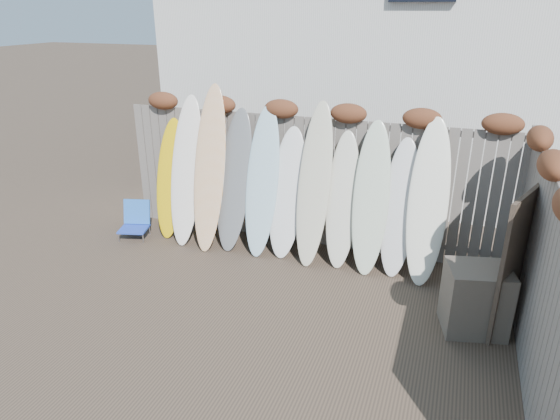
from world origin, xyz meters
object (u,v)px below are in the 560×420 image
(wooden_crate, at_px, (475,299))
(beach_chair, at_px, (135,220))
(lattice_panel, at_px, (517,261))
(surfboard_0, at_px, (170,178))

(wooden_crate, bearing_deg, beach_chair, 170.81)
(lattice_panel, bearing_deg, wooden_crate, -126.17)
(beach_chair, relative_size, surfboard_0, 0.30)
(lattice_panel, bearing_deg, surfboard_0, -169.11)
(beach_chair, bearing_deg, wooden_crate, -9.19)
(beach_chair, bearing_deg, lattice_panel, -6.14)
(beach_chair, bearing_deg, surfboard_0, 34.78)
(beach_chair, height_order, wooden_crate, wooden_crate)
(lattice_panel, height_order, surfboard_0, surfboard_0)
(lattice_panel, xyz_separation_m, surfboard_0, (-5.05, 0.95, 0.09))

